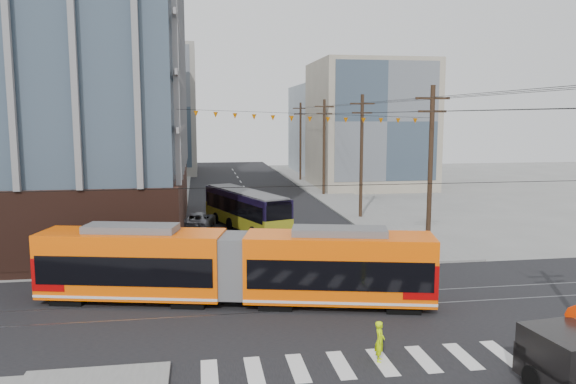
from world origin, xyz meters
TOP-DOWN VIEW (x-y plane):
  - ground at (0.00, 0.00)m, footprint 160.00×160.00m
  - bg_bldg_nw_near at (-17.00, 52.00)m, footprint 18.00×16.00m
  - bg_bldg_ne_near at (16.00, 48.00)m, footprint 14.00×14.00m
  - bg_bldg_nw_far at (-14.00, 72.00)m, footprint 16.00×18.00m
  - bg_bldg_ne_far at (18.00, 68.00)m, footprint 16.00×16.00m
  - utility_pole_far at (8.50, 56.00)m, footprint 0.30×0.30m
  - streetcar at (-4.20, 4.60)m, footprint 19.25×7.00m
  - city_bus at (-2.10, 22.88)m, footprint 6.28×11.41m
  - parked_car_silver at (-5.97, 14.41)m, footprint 2.84×4.30m
  - parked_car_white at (-5.86, 17.09)m, footprint 3.21×5.07m
  - parked_car_grey at (-5.89, 23.60)m, footprint 3.14×5.25m
  - pedestrian at (0.72, -2.88)m, footprint 0.55×0.66m
  - stop_sign at (7.18, -4.90)m, footprint 0.85×0.85m
  - jersey_barrier at (8.30, 10.98)m, footprint 1.46×3.65m

SIDE VIEW (x-z plane):
  - ground at x=0.00m, z-range 0.00..0.00m
  - jersey_barrier at x=8.30m, z-range 0.00..0.71m
  - parked_car_silver at x=-5.97m, z-range 0.00..1.34m
  - parked_car_grey at x=-5.89m, z-range 0.00..1.36m
  - parked_car_white at x=-5.86m, z-range 0.00..1.37m
  - pedestrian at x=0.72m, z-range 0.00..1.55m
  - stop_sign at x=7.18m, z-range 0.00..2.34m
  - city_bus at x=-2.10m, z-range 0.00..3.20m
  - streetcar at x=-4.20m, z-range 0.00..3.69m
  - utility_pole_far at x=8.50m, z-range 0.00..11.00m
  - bg_bldg_ne_far at x=18.00m, z-range 0.00..14.00m
  - bg_bldg_ne_near at x=16.00m, z-range 0.00..16.00m
  - bg_bldg_nw_near at x=-17.00m, z-range 0.00..18.00m
  - bg_bldg_nw_far at x=-14.00m, z-range 0.00..20.00m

